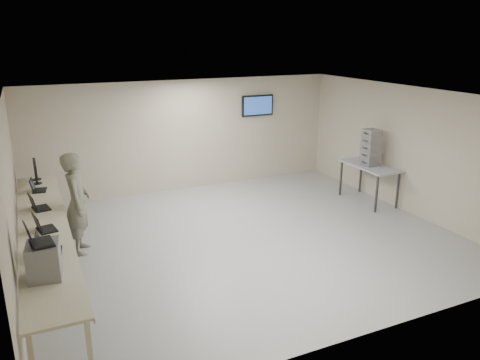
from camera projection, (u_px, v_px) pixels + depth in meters
name	position (u px, v px, depth m)	size (l,w,h in m)	color
room	(245.00, 169.00, 8.90)	(8.01, 7.01, 2.81)	#A8A8A8
workbench	(45.00, 230.00, 7.59)	(0.76, 6.00, 0.90)	beige
equipment_box	(44.00, 260.00, 5.90)	(0.39, 0.45, 0.46)	gray
laptop_on_box	(36.00, 239.00, 5.78)	(0.35, 0.40, 0.29)	black
laptop_0	(46.00, 249.00, 6.55)	(0.36, 0.43, 0.31)	black
laptop_1	(43.00, 226.00, 7.35)	(0.36, 0.40, 0.28)	black
laptop_2	(37.00, 206.00, 8.24)	(0.37, 0.41, 0.28)	black
laptop_3	(37.00, 188.00, 9.20)	(0.32, 0.37, 0.26)	black
monitor_near	(36.00, 172.00, 9.60)	(0.19, 0.43, 0.43)	black
monitor_far	(35.00, 168.00, 9.87)	(0.20, 0.44, 0.44)	black
soldier	(78.00, 203.00, 8.44)	(0.69, 0.45, 1.89)	#5C5D4B
side_table	(370.00, 168.00, 11.05)	(0.71, 1.52, 0.91)	#989FA7
storage_bins	(371.00, 147.00, 10.89)	(0.32, 0.36, 0.85)	gray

